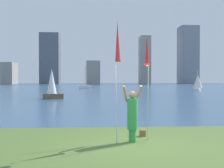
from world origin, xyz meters
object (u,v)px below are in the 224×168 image
object	(u,v)px
bag	(143,133)
sailboat_4	(52,84)
sailboat_1	(85,87)
person	(132,114)
kite_flag_right	(147,53)
kite_flag_left	(118,43)
sailboat_6	(198,83)

from	to	relation	value
bag	sailboat_4	xyz separation A→B (m)	(-6.08, 17.71, 1.33)
sailboat_1	bag	bearing A→B (deg)	-84.81
person	sailboat_1	xyz separation A→B (m)	(-3.64, 46.10, -0.52)
person	kite_flag_right	world-z (taller)	kite_flag_right
person	kite_flag_left	world-z (taller)	kite_flag_left
kite_flag_right	sailboat_1	bearing A→B (deg)	95.17
kite_flag_left	sailboat_4	world-z (taller)	sailboat_4
sailboat_1	sailboat_6	xyz separation A→B (m)	(19.12, -10.39, 0.98)
bag	sailboat_6	bearing A→B (deg)	66.73
person	sailboat_6	bearing A→B (deg)	85.50
person	sailboat_6	xyz separation A→B (m)	(15.47, 35.71, 0.46)
bag	sailboat_6	world-z (taller)	sailboat_6
sailboat_1	sailboat_4	size ratio (longest dim) A/B	0.94
person	sailboat_1	world-z (taller)	sailboat_1
person	kite_flag_left	xyz separation A→B (m)	(-0.51, -0.54, 2.16)
kite_flag_left	sailboat_6	size ratio (longest dim) A/B	1.08
kite_flag_right	kite_flag_left	bearing A→B (deg)	-142.28
person	bag	distance (m)	1.22
kite_flag_right	sailboat_1	size ratio (longest dim) A/B	0.75
kite_flag_left	kite_flag_right	xyz separation A→B (m)	(1.02, 0.79, -0.19)
kite_flag_right	sailboat_4	bearing A→B (deg)	108.52
person	bag	world-z (taller)	person
kite_flag_left	kite_flag_right	bearing A→B (deg)	37.72
kite_flag_left	sailboat_6	bearing A→B (deg)	66.21
kite_flag_right	sailboat_4	size ratio (longest dim) A/B	0.71
kite_flag_left	kite_flag_right	world-z (taller)	kite_flag_left
kite_flag_left	sailboat_1	xyz separation A→B (m)	(-3.14, 46.64, -2.67)
kite_flag_left	sailboat_6	world-z (taller)	kite_flag_left
bag	sailboat_4	world-z (taller)	sailboat_4
kite_flag_right	bag	distance (m)	2.80
sailboat_6	sailboat_4	bearing A→B (deg)	-140.84
kite_flag_left	bag	bearing A→B (deg)	54.47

